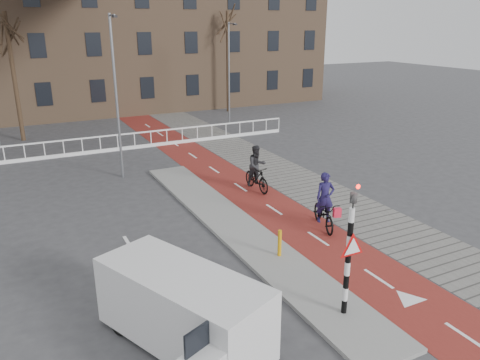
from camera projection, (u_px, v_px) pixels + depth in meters
name	position (u px, v px, depth m)	size (l,w,h in m)	color
ground	(317.00, 275.00, 13.96)	(120.00, 120.00, 0.00)	#38383A
bike_lane	(222.00, 175.00, 23.05)	(2.50, 60.00, 0.01)	maroon
sidewalk	(271.00, 168.00, 24.25)	(3.00, 60.00, 0.01)	slate
curb_island	(236.00, 228.00, 17.02)	(1.80, 16.00, 0.12)	gray
traffic_signal	(350.00, 247.00, 11.36)	(0.80, 0.80, 3.68)	black
bollard	(280.00, 243.00, 14.75)	(0.12, 0.12, 0.88)	orange
cyclist_near	(324.00, 209.00, 16.98)	(1.29, 2.15, 2.10)	black
cyclist_far	(257.00, 172.00, 20.72)	(0.91, 1.95, 2.07)	black
van	(183.00, 308.00, 10.70)	(3.27, 4.61, 1.84)	silver
railing	(64.00, 152.00, 26.10)	(28.00, 0.10, 0.99)	silver
townhouse_row	(54.00, 14.00, 37.23)	(46.00, 10.00, 15.90)	#7F6047
tree_mid	(14.00, 78.00, 28.64)	(0.26, 0.26, 7.79)	black
tree_right	(228.00, 63.00, 38.36)	(0.23, 0.23, 8.04)	black
streetlight_near	(117.00, 100.00, 21.59)	(0.12, 0.12, 7.55)	slate
streetlight_right	(229.00, 75.00, 33.63)	(0.12, 0.12, 7.17)	slate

